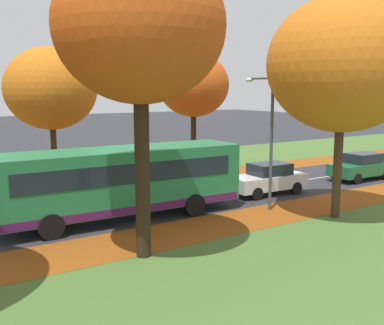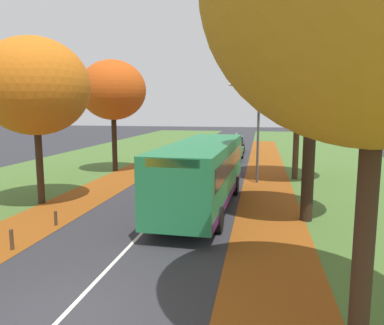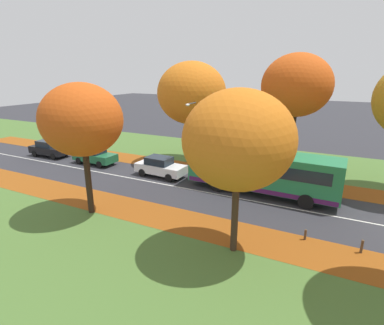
{
  "view_description": "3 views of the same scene",
  "coord_description": "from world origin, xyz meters",
  "px_view_note": "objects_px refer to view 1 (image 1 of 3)",
  "views": [
    {
      "loc": [
        18.72,
        1.98,
        5.39
      ],
      "look_at": [
        -0.26,
        14.17,
        1.73
      ],
      "focal_mm": 42.0,
      "sensor_mm": 36.0,
      "label": 1
    },
    {
      "loc": [
        4.16,
        -6.94,
        4.53
      ],
      "look_at": [
        0.4,
        13.44,
        1.46
      ],
      "focal_mm": 35.0,
      "sensor_mm": 36.0,
      "label": 2
    },
    {
      "loc": [
        -18.3,
        4.99,
        8.32
      ],
      "look_at": [
        1.76,
        14.93,
        1.48
      ],
      "focal_mm": 28.0,
      "sensor_mm": 36.0,
      "label": 3
    }
  ],
  "objects_px": {
    "tree_left_mid": "(194,85)",
    "bollard_fourth": "(7,198)",
    "tree_right_mid": "(343,64)",
    "tree_left_near": "(51,89)",
    "tree_right_near": "(140,27)",
    "car_white_lead": "(268,179)",
    "bus": "(121,179)",
    "streetlamp_right": "(267,127)",
    "car_green_following": "(361,166)"
  },
  "relations": [
    {
      "from": "tree_left_mid",
      "to": "bollard_fourth",
      "type": "height_order",
      "value": "tree_left_mid"
    },
    {
      "from": "tree_left_mid",
      "to": "tree_right_mid",
      "type": "xyz_separation_m",
      "value": [
        12.37,
        -0.76,
        0.74
      ]
    },
    {
      "from": "tree_left_near",
      "to": "bollard_fourth",
      "type": "relative_size",
      "value": 13.42
    },
    {
      "from": "tree_left_near",
      "to": "tree_right_mid",
      "type": "relative_size",
      "value": 0.83
    },
    {
      "from": "tree_left_mid",
      "to": "bollard_fourth",
      "type": "xyz_separation_m",
      "value": [
        2.48,
        -12.18,
        -5.4
      ]
    },
    {
      "from": "tree_left_mid",
      "to": "tree_right_near",
      "type": "xyz_separation_m",
      "value": [
        12.06,
        -9.75,
        1.57
      ]
    },
    {
      "from": "bollard_fourth",
      "to": "car_white_lead",
      "type": "relative_size",
      "value": 0.13
    },
    {
      "from": "tree_right_near",
      "to": "bus",
      "type": "bearing_deg",
      "value": 165.27
    },
    {
      "from": "tree_left_mid",
      "to": "car_white_lead",
      "type": "bearing_deg",
      "value": -2.01
    },
    {
      "from": "tree_right_near",
      "to": "streetlamp_right",
      "type": "bearing_deg",
      "value": 107.82
    },
    {
      "from": "tree_right_mid",
      "to": "bus",
      "type": "relative_size",
      "value": 0.88
    },
    {
      "from": "tree_right_mid",
      "to": "car_white_lead",
      "type": "distance_m",
      "value": 7.41
    },
    {
      "from": "car_white_lead",
      "to": "car_green_following",
      "type": "bearing_deg",
      "value": 88.28
    },
    {
      "from": "tree_left_near",
      "to": "tree_left_mid",
      "type": "relative_size",
      "value": 0.99
    },
    {
      "from": "streetlamp_right",
      "to": "car_green_following",
      "type": "xyz_separation_m",
      "value": [
        -1.91,
        9.46,
        -2.92
      ]
    },
    {
      "from": "tree_left_mid",
      "to": "car_green_following",
      "type": "height_order",
      "value": "tree_left_mid"
    },
    {
      "from": "tree_left_near",
      "to": "tree_right_near",
      "type": "distance_m",
      "value": 12.22
    },
    {
      "from": "streetlamp_right",
      "to": "tree_right_near",
      "type": "bearing_deg",
      "value": -72.18
    },
    {
      "from": "bollard_fourth",
      "to": "bus",
      "type": "xyz_separation_m",
      "value": [
        5.18,
        3.59,
        1.42
      ]
    },
    {
      "from": "tree_left_near",
      "to": "tree_right_mid",
      "type": "xyz_separation_m",
      "value": [
        12.39,
        8.41,
        0.97
      ]
    },
    {
      "from": "tree_left_near",
      "to": "streetlamp_right",
      "type": "height_order",
      "value": "tree_left_near"
    },
    {
      "from": "car_green_following",
      "to": "tree_left_mid",
      "type": "bearing_deg",
      "value": -137.65
    },
    {
      "from": "car_white_lead",
      "to": "car_green_following",
      "type": "distance_m",
      "value": 7.36
    },
    {
      "from": "bus",
      "to": "car_green_following",
      "type": "height_order",
      "value": "bus"
    },
    {
      "from": "tree_left_mid",
      "to": "tree_right_near",
      "type": "distance_m",
      "value": 15.59
    },
    {
      "from": "car_white_lead",
      "to": "bollard_fourth",
      "type": "bearing_deg",
      "value": -113.06
    },
    {
      "from": "tree_right_near",
      "to": "streetlamp_right",
      "type": "relative_size",
      "value": 1.61
    },
    {
      "from": "tree_left_mid",
      "to": "tree_right_mid",
      "type": "distance_m",
      "value": 12.42
    },
    {
      "from": "bollard_fourth",
      "to": "tree_left_mid",
      "type": "bearing_deg",
      "value": 101.51
    },
    {
      "from": "tree_left_mid",
      "to": "bus",
      "type": "xyz_separation_m",
      "value": [
        7.66,
        -8.59,
        -3.99
      ]
    },
    {
      "from": "tree_right_mid",
      "to": "car_green_following",
      "type": "xyz_separation_m",
      "value": [
        -4.6,
        7.85,
        -5.61
      ]
    },
    {
      "from": "streetlamp_right",
      "to": "car_white_lead",
      "type": "bearing_deg",
      "value": 135.38
    },
    {
      "from": "car_green_following",
      "to": "tree_right_mid",
      "type": "bearing_deg",
      "value": -59.64
    },
    {
      "from": "bus",
      "to": "car_green_following",
      "type": "bearing_deg",
      "value": 89.59
    },
    {
      "from": "tree_right_near",
      "to": "car_green_following",
      "type": "bearing_deg",
      "value": 104.28
    },
    {
      "from": "bus",
      "to": "car_white_lead",
      "type": "xyz_separation_m",
      "value": [
        -0.11,
        8.33,
        -0.89
      ]
    },
    {
      "from": "tree_right_near",
      "to": "car_green_following",
      "type": "xyz_separation_m",
      "value": [
        -4.29,
        16.83,
        -6.45
      ]
    },
    {
      "from": "tree_left_near",
      "to": "bus",
      "type": "relative_size",
      "value": 0.73
    },
    {
      "from": "bollard_fourth",
      "to": "streetlamp_right",
      "type": "relative_size",
      "value": 0.1
    },
    {
      "from": "tree_left_mid",
      "to": "bus",
      "type": "height_order",
      "value": "tree_left_mid"
    },
    {
      "from": "tree_right_mid",
      "to": "car_white_lead",
      "type": "relative_size",
      "value": 2.16
    },
    {
      "from": "car_white_lead",
      "to": "streetlamp_right",
      "type": "bearing_deg",
      "value": -44.62
    },
    {
      "from": "car_green_following",
      "to": "streetlamp_right",
      "type": "bearing_deg",
      "value": -78.56
    },
    {
      "from": "tree_left_near",
      "to": "car_green_following",
      "type": "relative_size",
      "value": 1.81
    },
    {
      "from": "tree_right_mid",
      "to": "car_green_following",
      "type": "bearing_deg",
      "value": 120.36
    },
    {
      "from": "tree_left_near",
      "to": "tree_left_mid",
      "type": "xyz_separation_m",
      "value": [
        0.01,
        9.17,
        0.23
      ]
    },
    {
      "from": "tree_right_near",
      "to": "car_white_lead",
      "type": "distance_m",
      "value": 12.32
    },
    {
      "from": "tree_left_near",
      "to": "car_green_following",
      "type": "bearing_deg",
      "value": 64.4
    },
    {
      "from": "tree_right_mid",
      "to": "car_green_following",
      "type": "relative_size",
      "value": 2.17
    },
    {
      "from": "tree_left_mid",
      "to": "bus",
      "type": "bearing_deg",
      "value": -48.27
    }
  ]
}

